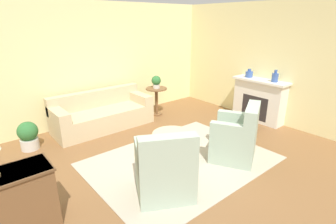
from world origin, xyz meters
TOP-DOWN VIEW (x-y plane):
  - ground_plane at (0.00, 0.00)m, footprint 16.00×16.00m
  - wall_back at (0.00, 2.94)m, footprint 9.76×0.12m
  - wall_right at (3.08, 0.00)m, footprint 0.12×10.03m
  - rug at (0.00, 0.00)m, footprint 3.13×2.32m
  - couch at (-0.33, 2.35)m, footprint 2.23×0.89m
  - armchair_left at (-0.83, -0.55)m, footprint 1.02×1.01m
  - armchair_right at (0.83, -0.55)m, footprint 1.02×1.01m
  - ottoman_table at (-0.03, 0.22)m, footprint 0.71×0.71m
  - side_table at (1.16, 2.23)m, footprint 0.55×0.55m
  - fireplace at (2.83, 0.27)m, footprint 0.44×1.33m
  - dresser at (-2.73, 0.03)m, footprint 1.17×0.50m
  - vase_mantel_near at (2.82, 0.61)m, footprint 0.18×0.18m
  - vase_mantel_far at (2.82, -0.06)m, footprint 0.14×0.14m
  - potted_plant_on_side_table at (1.16, 2.23)m, footprint 0.24×0.24m
  - potted_plant_floor at (-1.94, 2.24)m, footprint 0.38×0.38m

SIDE VIEW (x-z plane):
  - ground_plane at x=0.00m, z-range 0.00..0.00m
  - rug at x=0.00m, z-range 0.00..0.01m
  - potted_plant_floor at x=-1.94m, z-range 0.01..0.57m
  - ottoman_table at x=-0.03m, z-range 0.07..0.54m
  - couch at x=-0.33m, z-range -0.11..0.72m
  - armchair_left at x=-0.83m, z-range -0.11..0.91m
  - armchair_right at x=0.83m, z-range -0.11..0.91m
  - dresser at x=-2.73m, z-range 0.02..0.82m
  - side_table at x=1.16m, z-range 0.13..0.85m
  - fireplace at x=2.83m, z-range 0.03..1.07m
  - potted_plant_on_side_table at x=1.16m, z-range 0.73..1.05m
  - vase_mantel_near at x=2.82m, z-range 1.02..1.22m
  - vase_mantel_far at x=2.82m, z-range 1.01..1.29m
  - wall_back at x=0.00m, z-range 0.00..2.80m
  - wall_right at x=3.08m, z-range 0.00..2.80m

